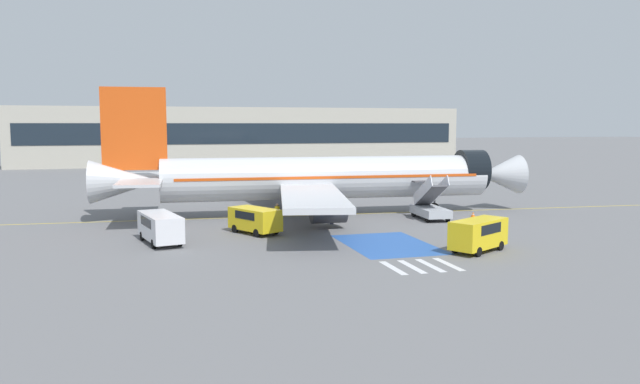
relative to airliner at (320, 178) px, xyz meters
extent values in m
plane|color=slate|center=(-0.40, -0.91, -3.47)|extent=(600.00, 600.00, 0.00)
cube|color=gold|center=(0.73, -0.05, -3.47)|extent=(74.19, 4.77, 0.01)
cube|color=#2856A8|center=(0.73, -15.03, -3.47)|extent=(5.83, 8.91, 0.01)
cube|color=silver|center=(-1.67, -21.90, -3.47)|extent=(0.44, 3.60, 0.01)
cube|color=silver|center=(-0.47, -21.90, -3.47)|extent=(0.44, 3.60, 0.01)
cube|color=silver|center=(0.73, -21.90, -3.47)|extent=(0.44, 3.60, 0.01)
cube|color=silver|center=(1.93, -21.90, -3.47)|extent=(0.44, 3.60, 0.01)
cylinder|color=silver|center=(0.73, -0.05, 0.01)|extent=(30.50, 5.78, 3.92)
cone|color=silver|center=(18.01, -1.11, 0.01)|extent=(4.54, 4.10, 3.85)
cone|color=silver|center=(-17.34, 1.07, 0.01)|extent=(6.11, 4.12, 3.77)
cylinder|color=black|center=(15.08, -0.93, 0.50)|extent=(2.59, 4.10, 3.96)
cube|color=#DB4C14|center=(0.73, -0.05, 0.21)|extent=(28.08, 5.71, 0.24)
cube|color=silver|center=(-2.09, 9.33, -0.58)|extent=(6.06, 17.89, 0.44)
cylinder|color=#38383D|center=(-0.50, 7.63, -1.92)|extent=(2.96, 2.35, 2.18)
cube|color=silver|center=(-3.22, -9.00, -0.58)|extent=(8.13, 18.16, 0.44)
cylinder|color=#38383D|center=(-1.43, -7.51, -1.92)|extent=(2.96, 2.35, 2.18)
cube|color=#DB4C14|center=(-16.45, 1.01, 4.58)|extent=(5.50, 0.70, 7.16)
cube|color=silver|center=(-15.64, 4.70, 0.21)|extent=(3.91, 6.48, 0.24)
cube|color=silver|center=(-16.10, -2.74, 0.21)|extent=(3.91, 6.48, 0.24)
cylinder|color=#38383D|center=(11.32, -0.70, -1.71)|extent=(0.20, 0.20, 2.67)
cylinder|color=black|center=(11.32, -0.70, -3.05)|extent=(0.86, 0.33, 0.84)
cylinder|color=#38383D|center=(-0.64, 3.11, -1.75)|extent=(0.24, 0.24, 2.34)
cylinder|color=black|center=(-0.64, 3.11, -2.92)|extent=(1.13, 0.67, 1.10)
cylinder|color=#38383D|center=(-1.01, -3.01, -1.75)|extent=(0.24, 0.24, 2.34)
cylinder|color=black|center=(-1.01, -3.01, -2.92)|extent=(1.13, 0.67, 1.10)
cube|color=#ADB2BA|center=(8.77, -5.11, -2.77)|extent=(2.49, 4.93, 0.70)
cylinder|color=black|center=(7.94, -3.38, -3.12)|extent=(0.26, 0.71, 0.70)
cylinder|color=black|center=(9.81, -3.49, -3.12)|extent=(0.26, 0.71, 0.70)
cylinder|color=black|center=(7.73, -6.73, -3.12)|extent=(0.26, 0.71, 0.70)
cylinder|color=black|center=(9.60, -6.85, -3.12)|extent=(0.26, 0.71, 0.70)
cube|color=#4C4C51|center=(8.77, -5.11, -1.35)|extent=(1.68, 4.23, 2.28)
cube|color=#4C4C51|center=(8.91, -2.84, -0.28)|extent=(1.71, 1.20, 0.12)
cube|color=silver|center=(8.00, -5.06, -0.88)|extent=(0.34, 4.52, 2.98)
cube|color=silver|center=(9.54, -5.16, -0.88)|extent=(0.34, 4.52, 2.98)
cube|color=#38383D|center=(-4.76, 27.28, -2.69)|extent=(8.77, 3.62, 0.60)
cube|color=silver|center=(-0.64, 26.73, -2.19)|extent=(2.19, 2.61, 1.60)
cube|color=black|center=(0.30, 26.60, -1.87)|extent=(0.31, 1.99, 0.70)
cylinder|color=#B7BCC4|center=(-5.14, 27.33, -1.28)|extent=(6.11, 2.99, 2.23)
cylinder|color=gold|center=(-5.14, 27.33, -1.28)|extent=(0.65, 2.30, 2.27)
cylinder|color=black|center=(-0.85, 27.95, -2.99)|extent=(0.99, 0.41, 0.96)
cylinder|color=black|center=(-1.17, 25.60, -2.99)|extent=(0.99, 0.41, 0.96)
cylinder|color=black|center=(-5.07, 28.52, -2.99)|extent=(0.99, 0.41, 0.96)
cylinder|color=black|center=(-5.39, 26.17, -2.99)|extent=(0.99, 0.41, 0.96)
cylinder|color=black|center=(-7.41, 28.84, -2.99)|extent=(0.99, 0.41, 0.96)
cylinder|color=black|center=(-7.73, 26.48, -2.99)|extent=(0.99, 0.41, 0.96)
cube|color=yellow|center=(-7.54, -8.18, -2.32)|extent=(3.82, 4.83, 1.65)
cube|color=black|center=(-7.54, -8.18, -1.96)|extent=(2.91, 3.09, 0.60)
cylinder|color=black|center=(-8.99, -7.40, -3.15)|extent=(0.48, 0.66, 0.64)
cylinder|color=black|center=(-7.39, -6.55, -3.15)|extent=(0.48, 0.66, 0.64)
cylinder|color=black|center=(-7.70, -9.82, -3.15)|extent=(0.48, 0.66, 0.64)
cylinder|color=black|center=(-6.10, -8.97, -3.15)|extent=(0.48, 0.66, 0.64)
cube|color=yellow|center=(5.58, -19.02, -2.23)|extent=(4.92, 3.91, 1.84)
cube|color=black|center=(5.58, -19.02, -1.83)|extent=(3.14, 2.90, 0.66)
cylinder|color=black|center=(6.39, -17.57, -3.15)|extent=(0.65, 0.49, 0.64)
cylinder|color=black|center=(7.24, -19.04, -3.15)|extent=(0.65, 0.49, 0.64)
cylinder|color=black|center=(3.91, -19.00, -3.15)|extent=(0.65, 0.49, 0.64)
cylinder|color=black|center=(4.77, -20.48, -3.15)|extent=(0.65, 0.49, 0.64)
cube|color=silver|center=(-14.70, -10.28, -2.26)|extent=(3.17, 5.87, 1.78)
cube|color=black|center=(-14.70, -10.28, -1.87)|extent=(2.65, 3.43, 0.64)
cylinder|color=black|center=(-13.43, -11.76, -3.15)|extent=(0.34, 0.67, 0.64)
cylinder|color=black|center=(-15.22, -12.16, -3.15)|extent=(0.34, 0.67, 0.64)
cylinder|color=black|center=(-14.19, -8.39, -3.15)|extent=(0.34, 0.67, 0.64)
cylinder|color=black|center=(-15.98, -8.79, -3.15)|extent=(0.34, 0.67, 0.64)
cylinder|color=black|center=(-5.11, -4.68, -3.02)|extent=(0.14, 0.14, 0.90)
cylinder|color=black|center=(-5.05, -4.83, -3.02)|extent=(0.14, 0.14, 0.90)
cube|color=yellow|center=(-5.08, -4.75, -2.22)|extent=(0.37, 0.47, 0.71)
cube|color=silver|center=(-5.08, -4.75, -2.22)|extent=(0.38, 0.49, 0.06)
sphere|color=tan|center=(-5.08, -4.75, -1.74)|extent=(0.24, 0.24, 0.24)
cylinder|color=#191E38|center=(-0.58, -5.40, -3.06)|extent=(0.14, 0.14, 0.82)
cylinder|color=#191E38|center=(-0.42, -5.47, -3.06)|extent=(0.14, 0.14, 0.82)
cube|color=yellow|center=(-0.50, -5.43, -2.33)|extent=(0.47, 0.36, 0.65)
cube|color=silver|center=(-0.50, -5.43, -2.33)|extent=(0.49, 0.38, 0.06)
sphere|color=beige|center=(-0.50, -5.43, -1.89)|extent=(0.22, 0.22, 0.22)
cone|color=orange|center=(13.07, -5.06, -3.23)|extent=(0.44, 0.44, 0.48)
cylinder|color=white|center=(13.07, -5.06, -3.20)|extent=(0.24, 0.24, 0.06)
cone|color=orange|center=(11.36, -10.27, -3.16)|extent=(0.55, 0.55, 0.61)
cylinder|color=white|center=(11.36, -10.27, -3.13)|extent=(0.30, 0.30, 0.07)
cube|color=#B2AD9E|center=(5.15, 77.44, 2.49)|extent=(93.12, 12.00, 11.91)
cube|color=#19232D|center=(5.15, 71.39, 3.08)|extent=(89.40, 0.10, 4.17)
camera|label=1|loc=(-15.54, -55.46, 4.97)|focal=35.00mm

